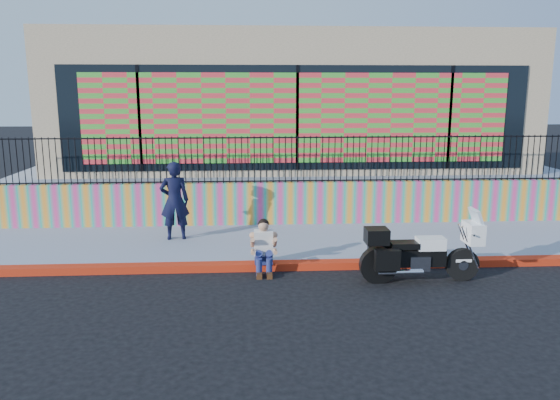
{
  "coord_description": "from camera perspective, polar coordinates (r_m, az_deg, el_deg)",
  "views": [
    {
      "loc": [
        -1.36,
        -10.66,
        3.63
      ],
      "look_at": [
        -0.64,
        1.2,
        1.2
      ],
      "focal_mm": 35.0,
      "sensor_mm": 36.0,
      "label": 1
    }
  ],
  "objects": [
    {
      "name": "seated_man",
      "position": [
        10.9,
        -1.71,
        -5.42
      ],
      "size": [
        0.54,
        0.71,
        1.06
      ],
      "color": "navy",
      "rests_on": "ground"
    },
    {
      "name": "sidewalk",
      "position": [
        12.88,
        2.74,
        -4.49
      ],
      "size": [
        16.0,
        3.0,
        0.15
      ],
      "primitive_type": "cube",
      "color": "gray",
      "rests_on": "ground"
    },
    {
      "name": "elevated_platform",
      "position": [
        19.29,
        0.63,
        2.58
      ],
      "size": [
        16.0,
        10.0,
        1.25
      ],
      "primitive_type": "cube",
      "color": "gray",
      "rests_on": "ground"
    },
    {
      "name": "metal_fence",
      "position": [
        14.08,
        2.11,
        4.28
      ],
      "size": [
        15.8,
        0.04,
        1.2
      ],
      "primitive_type": null,
      "color": "black",
      "rests_on": "mural_wall"
    },
    {
      "name": "storefront_building",
      "position": [
        18.84,
        0.69,
        10.38
      ],
      "size": [
        14.0,
        8.06,
        4.0
      ],
      "color": "tan",
      "rests_on": "elevated_platform"
    },
    {
      "name": "red_curb",
      "position": [
        11.31,
        3.64,
        -6.79
      ],
      "size": [
        16.0,
        0.3,
        0.15
      ],
      "primitive_type": "cube",
      "color": "red",
      "rests_on": "ground"
    },
    {
      "name": "ground",
      "position": [
        11.34,
        3.64,
        -7.15
      ],
      "size": [
        90.0,
        90.0,
        0.0
      ],
      "primitive_type": "plane",
      "color": "black",
      "rests_on": "ground"
    },
    {
      "name": "mural_wall",
      "position": [
        14.28,
        2.08,
        -0.31
      ],
      "size": [
        16.0,
        0.2,
        1.1
      ],
      "primitive_type": "cube",
      "color": "#E13B84",
      "rests_on": "sidewalk"
    },
    {
      "name": "police_motorcycle",
      "position": [
        10.74,
        14.3,
        -5.24
      ],
      "size": [
        2.27,
        0.75,
        1.41
      ],
      "color": "black",
      "rests_on": "ground"
    },
    {
      "name": "police_officer",
      "position": [
        12.95,
        -10.96,
        -0.06
      ],
      "size": [
        0.73,
        0.54,
        1.84
      ],
      "primitive_type": "imported",
      "rotation": [
        0.0,
        0.0,
        3.3
      ],
      "color": "black",
      "rests_on": "sidewalk"
    }
  ]
}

